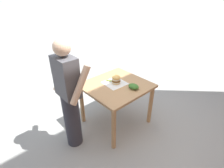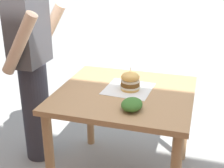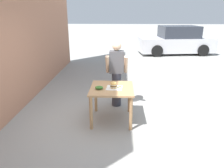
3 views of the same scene
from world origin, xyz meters
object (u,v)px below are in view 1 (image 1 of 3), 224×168
(sandwich, at_px, (116,79))
(side_salad, at_px, (134,86))
(pickle_spear, at_px, (109,80))
(patio_table, at_px, (116,91))
(diner_across_table, at_px, (69,96))

(sandwich, distance_m, side_salad, 0.33)
(pickle_spear, bearing_deg, side_salad, -163.00)
(patio_table, bearing_deg, pickle_spear, 5.79)
(patio_table, distance_m, pickle_spear, 0.22)
(side_salad, bearing_deg, diner_across_table, 69.06)
(pickle_spear, bearing_deg, patio_table, -174.21)
(sandwich, relative_size, pickle_spear, 1.88)
(pickle_spear, relative_size, diner_across_table, 0.06)
(patio_table, distance_m, side_salad, 0.34)
(sandwich, bearing_deg, patio_table, 143.16)
(patio_table, relative_size, pickle_spear, 10.78)
(patio_table, distance_m, sandwich, 0.21)
(side_salad, height_order, diner_across_table, diner_across_table)
(sandwich, height_order, side_salad, sandwich)
(pickle_spear, bearing_deg, sandwich, -159.75)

